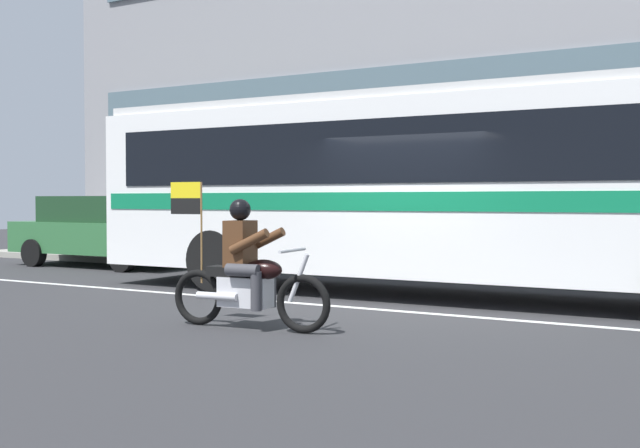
% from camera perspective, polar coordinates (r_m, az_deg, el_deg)
% --- Properties ---
extents(ground_plane, '(60.00, 60.00, 0.00)m').
position_cam_1_polar(ground_plane, '(11.32, 6.26, -6.07)').
color(ground_plane, '#2B2B2D').
extents(sidewalk_curb, '(28.00, 3.80, 0.15)m').
position_cam_1_polar(sidewalk_curb, '(16.09, 13.50, -3.50)').
color(sidewalk_curb, gray).
rests_on(sidewalk_curb, ground_plane).
extents(lane_center_stripe, '(26.60, 0.14, 0.01)m').
position_cam_1_polar(lane_center_stripe, '(10.78, 4.98, -6.45)').
color(lane_center_stripe, silver).
rests_on(lane_center_stripe, ground_plane).
extents(office_building_facade, '(28.00, 0.89, 11.89)m').
position_cam_1_polar(office_building_facade, '(18.76, 15.66, 15.32)').
color(office_building_facade, gray).
rests_on(office_building_facade, ground_plane).
extents(transit_bus, '(12.52, 2.72, 3.22)m').
position_cam_1_polar(transit_bus, '(12.19, 10.23, 3.35)').
color(transit_bus, white).
rests_on(transit_bus, ground_plane).
extents(motorcycle_with_rider, '(2.19, 0.64, 1.78)m').
position_cam_1_polar(motorcycle_with_rider, '(9.18, -5.50, -3.73)').
color(motorcycle_with_rider, black).
rests_on(motorcycle_with_rider, ground_plane).
extents(parked_sedan_curbside, '(4.53, 1.87, 1.64)m').
position_cam_1_polar(parked_sedan_curbside, '(18.45, -16.05, -0.43)').
color(parked_sedan_curbside, '#2D6638').
rests_on(parked_sedan_curbside, ground_plane).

